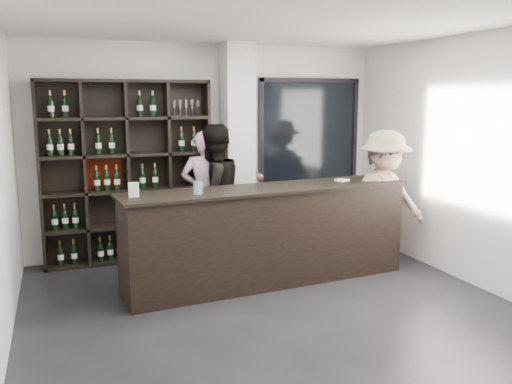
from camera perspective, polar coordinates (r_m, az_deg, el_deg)
name	(u,v)px	position (r m, az deg, el deg)	size (l,w,h in m)	color
floor	(284,321)	(5.51, 2.93, -13.38)	(5.00, 5.50, 0.01)	black
wine_shelf	(127,172)	(7.33, -13.38, 2.03)	(2.20, 0.35, 2.40)	black
structural_column	(238,150)	(7.53, -1.94, 4.42)	(0.40, 0.40, 2.90)	silver
glass_panel	(309,149)	(8.19, 5.58, 4.48)	(1.60, 0.08, 2.10)	black
tasting_counter	(268,235)	(6.39, 1.32, -4.56)	(3.48, 0.72, 1.15)	black
taster_pink	(205,194)	(7.40, -5.42, -0.24)	(0.64, 0.42, 1.74)	beige
taster_black	(213,194)	(7.16, -4.51, -0.20)	(0.89, 0.69, 1.83)	black
customer	(383,201)	(6.97, 13.25, -0.95)	(1.15, 0.66, 1.78)	gray
wine_glass	(260,180)	(6.13, 0.45, 1.24)	(0.08, 0.08, 0.20)	white
spit_cup	(198,188)	(5.85, -6.14, 0.42)	(0.10, 0.10, 0.13)	silver
napkin_stack	(342,180)	(6.81, 9.04, 1.24)	(0.14, 0.14, 0.02)	white
card_stand	(134,190)	(5.78, -12.75, 0.23)	(0.10, 0.05, 0.15)	white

